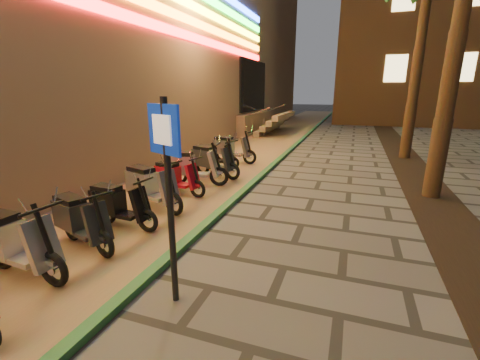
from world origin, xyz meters
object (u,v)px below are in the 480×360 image
at_px(scooter_6, 79,219).
at_px(scooter_13, 230,148).
at_px(pedestrian_sign, 168,177).
at_px(scooter_7, 117,204).
at_px(scooter_11, 211,160).
at_px(scooter_5, 12,242).
at_px(scooter_9, 175,177).
at_px(scooter_8, 149,186).
at_px(scooter_12, 213,155).
at_px(scooter_10, 190,166).

distance_m(scooter_6, scooter_13, 6.97).
height_order(pedestrian_sign, scooter_7, pedestrian_sign).
height_order(scooter_7, scooter_11, scooter_11).
bearing_deg(scooter_5, scooter_9, 90.60).
height_order(scooter_8, scooter_12, scooter_8).
bearing_deg(scooter_7, scooter_5, -93.78).
bearing_deg(scooter_7, scooter_10, 94.19).
bearing_deg(scooter_7, scooter_8, 94.84).
height_order(scooter_10, scooter_11, scooter_10).
xyz_separation_m(scooter_5, scooter_13, (0.20, 7.98, 0.01)).
xyz_separation_m(pedestrian_sign, scooter_6, (-2.28, 0.78, -1.15)).
relative_size(scooter_8, scooter_9, 1.13).
relative_size(scooter_7, scooter_13, 0.87).
height_order(scooter_5, scooter_13, scooter_13).
relative_size(scooter_7, scooter_8, 0.89).
bearing_deg(scooter_11, scooter_9, -80.04).
height_order(scooter_10, scooter_12, scooter_10).
height_order(pedestrian_sign, scooter_6, pedestrian_sign).
relative_size(scooter_5, scooter_11, 0.99).
height_order(scooter_7, scooter_8, scooter_8).
xyz_separation_m(scooter_7, scooter_10, (-0.03, 3.01, 0.07)).
distance_m(scooter_5, scooter_11, 5.94).
bearing_deg(scooter_12, scooter_13, 77.02).
distance_m(scooter_11, scooter_13, 2.06).
height_order(scooter_11, scooter_12, scooter_11).
xyz_separation_m(scooter_10, scooter_11, (0.15, 1.05, -0.01)).
bearing_deg(pedestrian_sign, scooter_6, -175.35).
bearing_deg(scooter_11, scooter_8, -78.84).
relative_size(scooter_9, scooter_13, 0.87).
distance_m(scooter_5, scooter_12, 6.90).
height_order(scooter_8, scooter_9, scooter_8).
xyz_separation_m(pedestrian_sign, scooter_8, (-2.23, 2.72, -1.11)).
bearing_deg(scooter_11, scooter_7, -77.77).
bearing_deg(scooter_5, scooter_13, 92.53).
xyz_separation_m(scooter_5, scooter_11, (0.37, 5.93, 0.01)).
height_order(pedestrian_sign, scooter_12, pedestrian_sign).
distance_m(scooter_7, scooter_12, 5.04).
xyz_separation_m(scooter_8, scooter_12, (-0.21, 3.95, -0.06)).
bearing_deg(scooter_9, scooter_13, 99.75).
distance_m(scooter_8, scooter_11, 2.98).
relative_size(scooter_5, scooter_7, 1.12).
distance_m(scooter_5, scooter_8, 2.96).
bearing_deg(scooter_13, scooter_6, -82.15).
distance_m(scooter_6, scooter_9, 3.01).
relative_size(scooter_9, scooter_12, 1.01).
relative_size(scooter_10, scooter_12, 1.18).
bearing_deg(scooter_8, scooter_12, 110.52).
relative_size(scooter_7, scooter_12, 1.01).
xyz_separation_m(scooter_10, scooter_12, (-0.21, 2.02, -0.08)).
distance_m(scooter_8, scooter_13, 5.03).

